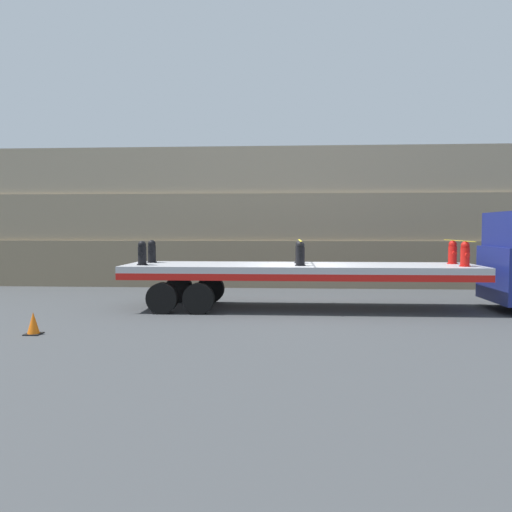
{
  "coord_description": "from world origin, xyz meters",
  "views": [
    {
      "loc": [
        -0.42,
        -15.59,
        2.52
      ],
      "look_at": [
        -1.37,
        0.0,
        1.66
      ],
      "focal_mm": 35.0,
      "sensor_mm": 36.0,
      "label": 1
    }
  ],
  "objects": [
    {
      "name": "ground_plane",
      "position": [
        0.0,
        0.0,
        0.0
      ],
      "size": [
        120.0,
        120.0,
        0.0
      ],
      "primitive_type": "plane",
      "color": "#3F4244"
    },
    {
      "name": "rock_cliff",
      "position": [
        0.0,
        7.0,
        3.0
      ],
      "size": [
        60.0,
        3.3,
        6.01
      ],
      "color": "#84755B",
      "rests_on": "ground_plane"
    },
    {
      "name": "flatbed_trailer",
      "position": [
        -0.53,
        0.0,
        1.16
      ],
      "size": [
        10.89,
        2.62,
        1.4
      ],
      "color": "#B2B2B7",
      "rests_on": "ground_plane"
    },
    {
      "name": "fire_hydrant_black_near_0",
      "position": [
        -4.85,
        -0.56,
        1.76
      ],
      "size": [
        0.33,
        0.47,
        0.74
      ],
      "color": "black",
      "rests_on": "flatbed_trailer"
    },
    {
      "name": "fire_hydrant_black_far_0",
      "position": [
        -4.85,
        0.56,
        1.76
      ],
      "size": [
        0.33,
        0.47,
        0.74
      ],
      "color": "black",
      "rests_on": "flatbed_trailer"
    },
    {
      "name": "fire_hydrant_black_near_1",
      "position": [
        0.0,
        -0.56,
        1.76
      ],
      "size": [
        0.33,
        0.47,
        0.74
      ],
      "color": "black",
      "rests_on": "flatbed_trailer"
    },
    {
      "name": "fire_hydrant_black_far_1",
      "position": [
        0.0,
        0.56,
        1.76
      ],
      "size": [
        0.33,
        0.47,
        0.74
      ],
      "color": "black",
      "rests_on": "flatbed_trailer"
    },
    {
      "name": "fire_hydrant_red_near_2",
      "position": [
        4.85,
        -0.56,
        1.76
      ],
      "size": [
        0.33,
        0.47,
        0.74
      ],
      "color": "red",
      "rests_on": "flatbed_trailer"
    },
    {
      "name": "fire_hydrant_red_far_2",
      "position": [
        4.85,
        0.56,
        1.76
      ],
      "size": [
        0.33,
        0.47,
        0.74
      ],
      "color": "red",
      "rests_on": "flatbed_trailer"
    },
    {
      "name": "cargo_strap_rear",
      "position": [
        0.0,
        0.0,
        2.15
      ],
      "size": [
        0.05,
        2.72,
        0.01
      ],
      "color": "yellow",
      "rests_on": "fire_hydrant_black_near_1"
    },
    {
      "name": "cargo_strap_middle",
      "position": [
        4.85,
        0.0,
        2.15
      ],
      "size": [
        0.05,
        2.72,
        0.01
      ],
      "color": "yellow",
      "rests_on": "fire_hydrant_red_near_2"
    },
    {
      "name": "traffic_cone",
      "position": [
        -6.43,
        -4.19,
        0.26
      ],
      "size": [
        0.37,
        0.37,
        0.54
      ],
      "color": "black",
      "rests_on": "ground_plane"
    }
  ]
}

